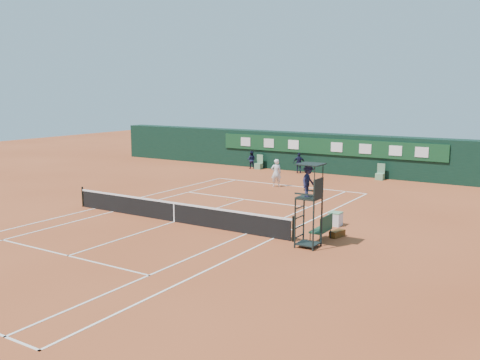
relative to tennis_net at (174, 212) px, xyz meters
The scene contains 14 objects.
ground 0.51m from the tennis_net, ahead, with size 90.00×90.00×0.00m, color #AE4F29.
court_lines 0.50m from the tennis_net, ahead, with size 11.05×23.85×0.01m.
tennis_net is the anchor object (origin of this frame).
back_wall 18.77m from the tennis_net, 90.00° to the left, with size 40.00×1.65×3.00m.
linesman_chair_left 18.33m from the tennis_net, 107.46° to the left, with size 0.55×0.50×1.15m.
linesman_chair_right 18.05m from the tennis_net, 75.57° to the left, with size 0.55×0.50×1.15m.
umpire_chair 7.53m from the tennis_net, ahead, with size 0.96×0.95×3.42m.
player_bench 7.46m from the tennis_net, ahead, with size 0.56×1.20×1.10m.
tennis_bag 7.88m from the tennis_net, 12.37° to the left, with size 0.33×0.76×0.28m, color black.
cooler 7.70m from the tennis_net, 27.03° to the left, with size 0.57×0.57×0.65m.
tennis_ball 5.63m from the tennis_net, 96.53° to the left, with size 0.07×0.07×0.07m, color yellow.
player 11.09m from the tennis_net, 92.21° to the left, with size 0.67×0.44×1.84m, color silver.
ball_kid_left 18.37m from the tennis_net, 109.42° to the left, with size 0.69×0.54×1.42m, color black.
ball_kid_right 17.29m from the tennis_net, 95.82° to the left, with size 0.92×0.38×1.58m, color black.
Camera 1 is at (16.13, -19.54, 6.26)m, focal length 40.00 mm.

